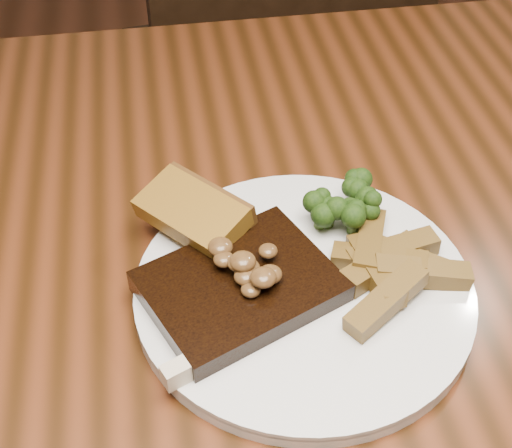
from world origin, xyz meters
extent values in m
cube|color=#4A210E|center=(0.00, 0.00, 0.73)|extent=(1.60, 0.90, 0.04)
cube|color=black|center=(0.13, 0.75, 0.47)|extent=(0.51, 0.51, 0.04)
cylinder|color=black|center=(0.28, 0.96, 0.22)|extent=(0.04, 0.04, 0.45)
cylinder|color=black|center=(-0.08, 0.91, 0.22)|extent=(0.04, 0.04, 0.45)
cylinder|color=black|center=(0.33, 0.59, 0.22)|extent=(0.04, 0.04, 0.45)
cylinder|color=black|center=(-0.03, 0.54, 0.22)|extent=(0.04, 0.04, 0.45)
cylinder|color=silver|center=(0.03, -0.04, 0.76)|extent=(0.31, 0.31, 0.01)
cube|color=black|center=(-0.02, -0.05, 0.77)|extent=(0.18, 0.16, 0.02)
cube|color=#C4B498|center=(-0.02, -0.10, 0.77)|extent=(0.14, 0.07, 0.02)
cube|color=#885D18|center=(-0.05, 0.03, 0.77)|extent=(0.10, 0.11, 0.02)
camera|label=1|loc=(-0.07, -0.43, 1.22)|focal=50.00mm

